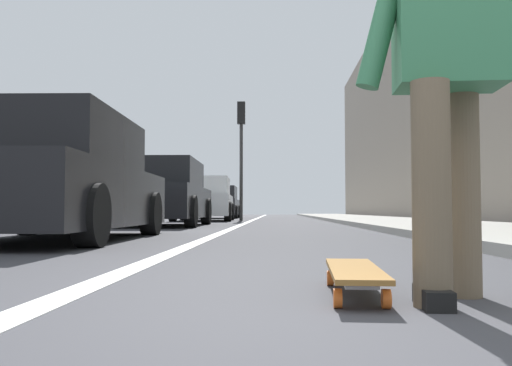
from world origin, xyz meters
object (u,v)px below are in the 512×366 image
object	(u,v)px
parked_car_near	(52,181)
parked_car_mid	(160,194)
skateboard	(354,273)
skater_person	(448,58)
parked_car_far	(204,200)
traffic_light	(241,138)
parked_car_end	(218,203)

from	to	relation	value
parked_car_near	parked_car_mid	distance (m)	6.19
skateboard	parked_car_mid	bearing A→B (deg)	15.95
skateboard	skater_person	distance (m)	0.92
parked_car_far	traffic_light	xyz separation A→B (m)	(0.80, -1.24, 2.24)
parked_car_near	parked_car_far	bearing A→B (deg)	-0.66
parked_car_far	parked_car_end	xyz separation A→B (m)	(6.42, 0.20, -0.02)
parked_car_near	parked_car_end	distance (m)	19.17
skater_person	parked_car_near	distance (m)	5.45
parked_car_mid	parked_car_end	distance (m)	12.98
parked_car_mid	traffic_light	size ratio (longest dim) A/B	1.07
parked_car_near	traffic_light	world-z (taller)	traffic_light
parked_car_end	traffic_light	size ratio (longest dim) A/B	0.99
parked_car_far	parked_car_near	bearing A→B (deg)	179.34
parked_car_end	skater_person	bearing A→B (deg)	-171.87
parked_car_mid	parked_car_end	size ratio (longest dim) A/B	1.08
skateboard	parked_car_end	bearing A→B (deg)	7.35
parked_car_near	parked_car_mid	bearing A→B (deg)	0.01
skater_person	parked_car_end	size ratio (longest dim) A/B	0.39
parked_car_near	skateboard	bearing A→B (deg)	-144.65
parked_car_near	parked_car_end	bearing A→B (deg)	0.14
parked_car_end	parked_car_mid	bearing A→B (deg)	-179.79
skateboard	parked_car_near	size ratio (longest dim) A/B	0.19
skater_person	traffic_light	bearing A→B (deg)	6.14
skateboard	parked_car_end	size ratio (longest dim) A/B	0.20
parked_car_far	traffic_light	bearing A→B (deg)	-57.13
parked_car_near	traffic_light	xyz separation A→B (m)	(13.55, -1.39, 2.26)
skater_person	parked_car_mid	size ratio (longest dim) A/B	0.36
parked_car_far	traffic_light	size ratio (longest dim) A/B	1.06
parked_car_near	parked_car_mid	xyz separation A→B (m)	(6.19, 0.00, 0.02)
skater_person	parked_car_end	xyz separation A→B (m)	(23.50, 3.36, -0.24)
skateboard	parked_car_near	distance (m)	5.16
skater_person	parked_car_near	bearing A→B (deg)	37.41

